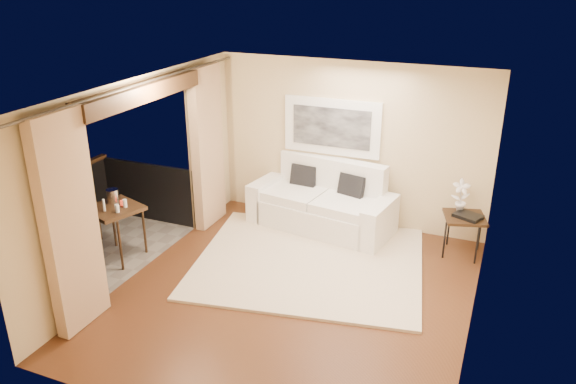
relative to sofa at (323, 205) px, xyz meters
The scene contains 18 objects.
floor 2.16m from the sofa, 81.82° to the right, with size 5.00×5.00×0.00m, color #563019.
room_shell 3.50m from the sofa, 131.00° to the right, with size 5.00×6.40×5.00m.
balcony 3.67m from the sofa, 145.01° to the right, with size 1.81×2.60×1.17m.
curtains 2.93m from the sofa, 130.69° to the right, with size 0.16×4.80×2.64m.
artwork 1.28m from the sofa, 91.95° to the left, with size 1.62×0.07×0.92m.
rug 1.31m from the sofa, 80.01° to the right, with size 3.22×2.81×0.04m, color beige.
sofa is the anchor object (origin of this frame).
side_table 2.24m from the sofa, ahead, with size 0.71×0.71×0.62m.
tray 2.30m from the sofa, ahead, with size 0.38×0.28×0.05m, color black.
orchid 2.18m from the sofa, ahead, with size 0.27×0.18×0.50m, color white.
bistro_table 3.29m from the sofa, 138.78° to the right, with size 0.88×0.88×0.82m.
balcony_chair_far 3.89m from the sofa, 147.92° to the right, with size 0.46×0.46×1.02m.
balcony_chair_near 4.35m from the sofa, 137.92° to the right, with size 0.54×0.54×1.05m.
ice_bucket 3.31m from the sofa, 142.10° to the right, with size 0.18×0.18×0.20m, color silver.
candle 3.18m from the sofa, 139.41° to the right, with size 0.06×0.06×0.07m, color red.
vase 3.44m from the sofa, 137.04° to the right, with size 0.04×0.04×0.18m, color white.
glass_a 3.27m from the sofa, 135.05° to the right, with size 0.06×0.06×0.12m, color white.
glass_b 3.15m from the sofa, 137.73° to the right, with size 0.06×0.06×0.12m, color white.
Camera 1 is at (2.38, -5.93, 4.07)m, focal length 35.00 mm.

